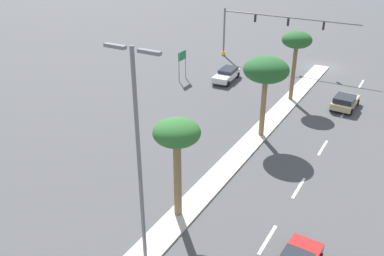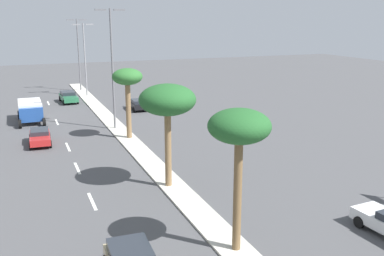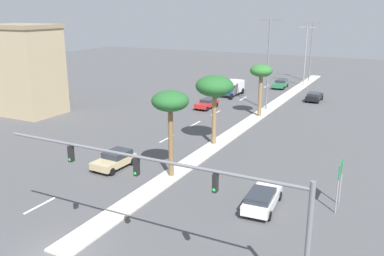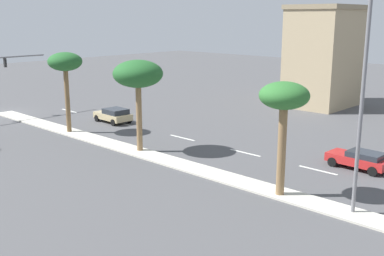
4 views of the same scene
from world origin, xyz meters
name	(u,v)px [view 1 (image 1 of 4)]	position (x,y,z in m)	size (l,w,h in m)	color
ground_plane	(228,167)	(0.00, 27.66, 0.00)	(160.00, 160.00, 0.00)	#4C4C4F
median_curb	(171,226)	(0.00, 35.56, 0.06)	(1.80, 71.12, 0.12)	beige
lane_stripe_leading	(361,84)	(-5.45, 4.00, 0.01)	(0.20, 2.80, 0.01)	silver
lane_stripe_far	(344,112)	(-5.45, 13.01, 0.01)	(0.20, 2.80, 0.01)	silver
lane_stripe_outboard	(323,148)	(-5.45, 21.16, 0.01)	(0.20, 2.80, 0.01)	silver
lane_stripe_trailing	(299,188)	(-5.45, 27.74, 0.01)	(0.20, 2.80, 0.01)	silver
lane_stripe_front	(268,239)	(-5.45, 33.76, 0.01)	(0.20, 2.80, 0.01)	silver
traffic_signal_gantry	(258,28)	(8.27, 1.65, 4.29)	(17.51, 0.53, 6.36)	slate
directional_road_sign	(182,59)	(12.84, 12.93, 2.47)	(0.10, 1.60, 3.38)	gray
palm_tree_leading	(297,42)	(0.05, 12.60, 6.05)	(2.91, 2.91, 6.94)	brown
palm_tree_far	(266,71)	(-0.29, 21.68, 5.82)	(3.68, 3.68, 6.82)	olive
palm_tree_inboard	(177,137)	(0.22, 34.41, 5.53)	(2.76, 2.76, 6.45)	olive
street_lamp_outboard	(138,149)	(-0.23, 38.55, 6.86)	(2.90, 0.24, 11.74)	slate
sedan_tan_rear	(345,101)	(-5.22, 12.14, 0.74)	(2.22, 3.99, 1.39)	tan
sedan_white_trailing	(227,74)	(8.29, 10.61, 0.73)	(2.15, 4.71, 1.33)	silver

